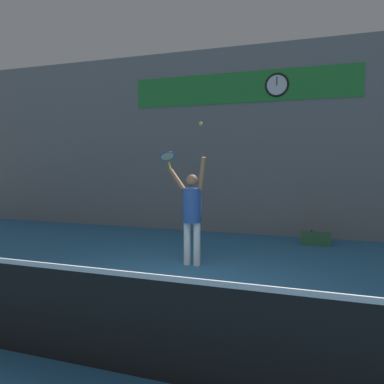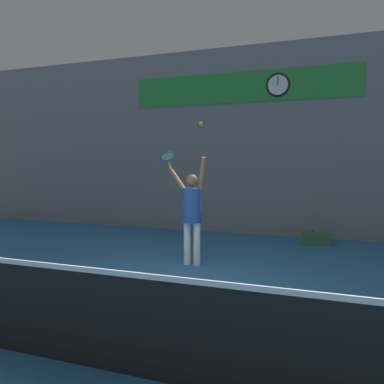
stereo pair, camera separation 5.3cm
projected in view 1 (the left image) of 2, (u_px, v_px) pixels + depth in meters
ground_plane at (158, 304)px, 5.09m from camera, size 18.00×18.00×0.00m
back_wall at (240, 141)px, 10.06m from camera, size 18.00×0.10×5.00m
sponsor_banner at (240, 88)px, 9.90m from camera, size 6.01×0.02×0.81m
scoreboard_clock at (277, 85)px, 9.57m from camera, size 0.61×0.06×0.61m
court_net at (85, 315)px, 3.49m from camera, size 8.13×0.07×1.06m
tennis_player at (192, 209)px, 6.96m from camera, size 0.91×0.55×2.03m
tennis_racket at (168, 157)px, 7.53m from camera, size 0.41×0.41×0.39m
tennis_ball at (201, 124)px, 6.65m from camera, size 0.07×0.07×0.07m
water_bottle at (311, 237)px, 8.93m from camera, size 0.08×0.08×0.31m
equipment_bag at (316, 239)px, 8.78m from camera, size 0.68×0.30×0.28m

